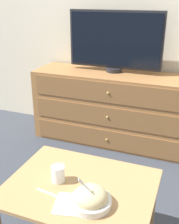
% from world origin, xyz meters
% --- Properties ---
extents(ground_plane, '(12.00, 12.00, 0.00)m').
position_xyz_m(ground_plane, '(0.00, 0.00, 0.00)').
color(ground_plane, '#383D47').
extents(wall_back, '(12.00, 0.05, 2.60)m').
position_xyz_m(wall_back, '(0.00, 0.03, 1.30)').
color(wall_back, silver).
rests_on(wall_back, ground_plane).
extents(dresser, '(1.57, 0.47, 0.69)m').
position_xyz_m(dresser, '(-0.03, -0.26, 0.35)').
color(dresser, '#9E6B3D').
rests_on(dresser, ground_plane).
extents(tv, '(0.88, 0.15, 0.55)m').
position_xyz_m(tv, '(-0.07, -0.19, 0.98)').
color(tv, '#232328').
rests_on(tv, dresser).
extents(coffee_table, '(0.77, 0.60, 0.45)m').
position_xyz_m(coffee_table, '(0.17, -1.61, 0.38)').
color(coffee_table, tan).
rests_on(coffee_table, ground_plane).
extents(takeout_bowl, '(0.20, 0.20, 0.17)m').
position_xyz_m(takeout_bowl, '(0.28, -1.72, 0.49)').
color(takeout_bowl, silver).
rests_on(takeout_bowl, coffee_table).
extents(drink_cup, '(0.07, 0.07, 0.09)m').
position_xyz_m(drink_cup, '(0.05, -1.61, 0.49)').
color(drink_cup, beige).
rests_on(drink_cup, coffee_table).
extents(napkin, '(0.19, 0.19, 0.00)m').
position_xyz_m(napkin, '(0.19, -1.76, 0.46)').
color(napkin, silver).
rests_on(napkin, coffee_table).
extents(knife, '(0.16, 0.03, 0.01)m').
position_xyz_m(knife, '(0.06, -1.73, 0.46)').
color(knife, white).
rests_on(knife, coffee_table).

